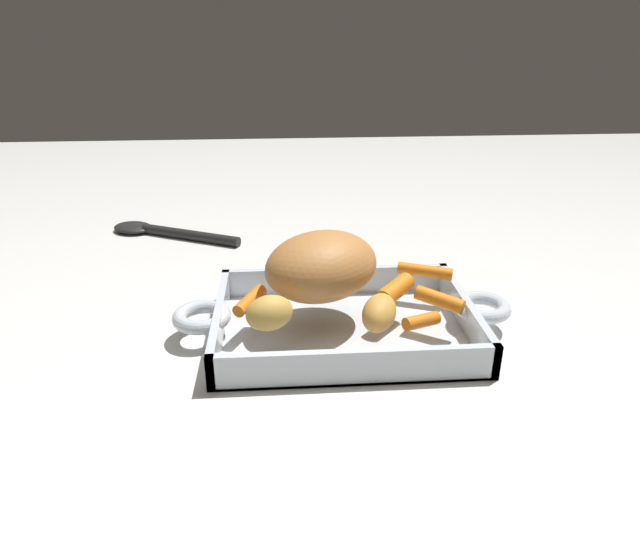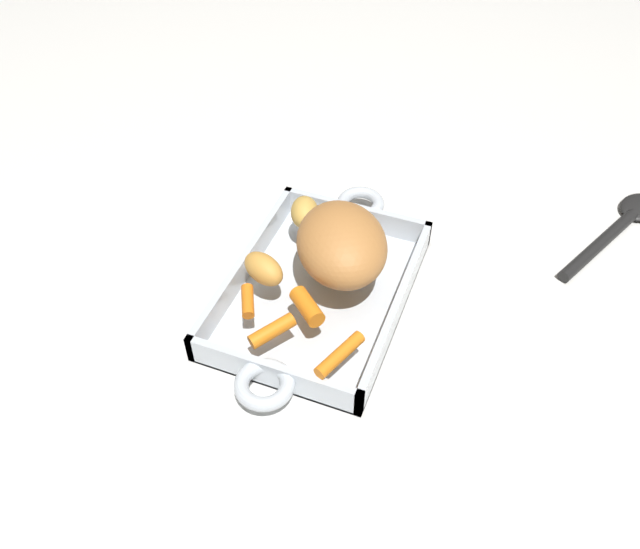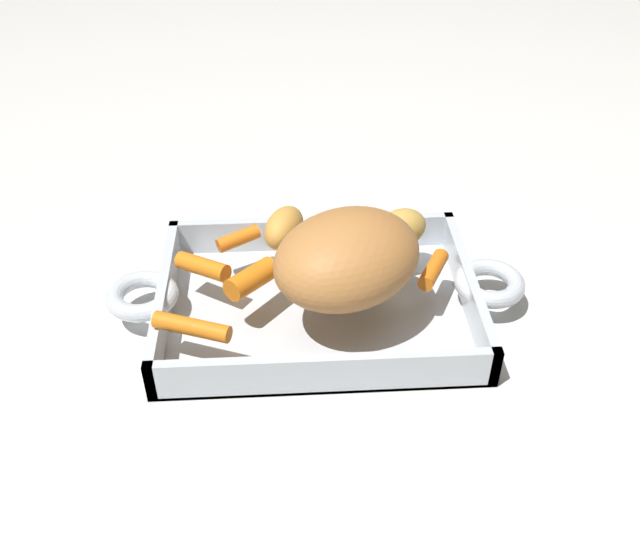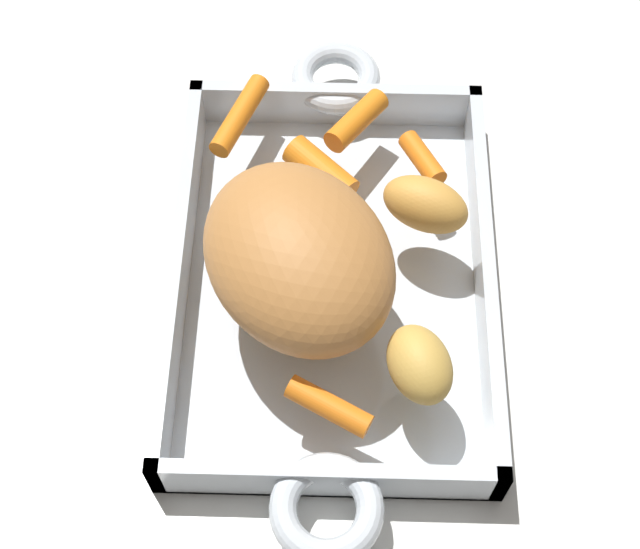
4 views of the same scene
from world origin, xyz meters
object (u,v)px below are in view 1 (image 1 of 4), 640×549
at_px(baby_carrot_northeast, 421,321).
at_px(baby_carrot_northwest, 250,302).
at_px(roasting_dish, 344,323).
at_px(potato_golden_small, 379,313).
at_px(baby_carrot_long, 425,271).
at_px(baby_carrot_center_right, 395,290).
at_px(potato_corner, 269,313).
at_px(pork_roast, 322,266).
at_px(baby_carrot_southeast, 439,300).
at_px(serving_spoon, 161,231).

height_order(baby_carrot_northeast, baby_carrot_northwest, same).
xyz_separation_m(roasting_dish, potato_golden_small, (-0.03, 0.06, 0.04)).
relative_size(baby_carrot_long, baby_carrot_northeast, 1.60).
bearing_deg(baby_carrot_center_right, potato_corner, 23.05).
xyz_separation_m(baby_carrot_center_right, baby_carrot_long, (-0.05, -0.06, -0.00)).
bearing_deg(baby_carrot_northeast, potato_corner, -2.71).
height_order(pork_roast, baby_carrot_southeast, pork_roast).
xyz_separation_m(potato_golden_small, serving_spoon, (0.30, -0.41, -0.05)).
height_order(baby_carrot_long, potato_golden_small, potato_golden_small).
distance_m(baby_carrot_southeast, baby_carrot_long, 0.08).
relative_size(baby_carrot_center_right, baby_carrot_southeast, 0.94).
distance_m(roasting_dish, baby_carrot_southeast, 0.11).
bearing_deg(potato_corner, pork_roast, -129.37).
height_order(roasting_dish, potato_corner, potato_corner).
height_order(pork_roast, baby_carrot_long, pork_roast).
xyz_separation_m(baby_carrot_northwest, serving_spoon, (0.16, -0.35, -0.04)).
xyz_separation_m(baby_carrot_long, potato_golden_small, (0.08, 0.13, 0.01)).
bearing_deg(potato_golden_small, baby_carrot_northwest, -22.11).
bearing_deg(baby_carrot_southeast, pork_roast, -15.05).
relative_size(roasting_dish, potato_corner, 7.72).
bearing_deg(potato_golden_small, roasting_dish, -63.81).
bearing_deg(roasting_dish, baby_carrot_center_right, -171.63).
distance_m(roasting_dish, serving_spoon, 0.44).
height_order(baby_carrot_center_right, baby_carrot_long, baby_carrot_center_right).
relative_size(pork_roast, baby_carrot_northeast, 3.22).
distance_m(baby_carrot_long, potato_golden_small, 0.15).
relative_size(baby_carrot_southeast, baby_carrot_long, 0.81).
distance_m(baby_carrot_long, baby_carrot_northwest, 0.23).
distance_m(baby_carrot_center_right, baby_carrot_long, 0.08).
distance_m(baby_carrot_northeast, serving_spoon, 0.54).
xyz_separation_m(baby_carrot_northeast, potato_corner, (0.16, -0.01, 0.01)).
relative_size(baby_carrot_northwest, serving_spoon, 0.23).
bearing_deg(pork_roast, baby_carrot_long, -160.74).
bearing_deg(baby_carrot_northwest, potato_golden_small, 157.89).
xyz_separation_m(baby_carrot_southeast, serving_spoon, (0.38, -0.36, -0.04)).
height_order(baby_carrot_southeast, serving_spoon, baby_carrot_southeast).
xyz_separation_m(baby_carrot_northwest, potato_golden_small, (-0.14, 0.06, 0.01)).
bearing_deg(potato_golden_small, baby_carrot_northeast, 179.38).
height_order(baby_carrot_long, baby_carrot_northeast, same).
distance_m(pork_roast, baby_carrot_northwest, 0.09).
distance_m(potato_corner, potato_golden_small, 0.11).
distance_m(baby_carrot_southeast, potato_golden_small, 0.09).
xyz_separation_m(baby_carrot_southeast, potato_corner, (0.19, 0.04, 0.01)).
xyz_separation_m(baby_carrot_center_right, baby_carrot_northeast, (-0.01, 0.07, -0.00)).
relative_size(baby_carrot_center_right, serving_spoon, 0.22).
xyz_separation_m(baby_carrot_long, baby_carrot_northwest, (0.22, 0.07, -0.00)).
height_order(pork_roast, potato_corner, pork_roast).
xyz_separation_m(baby_carrot_southeast, baby_carrot_northwest, (0.21, -0.01, -0.00)).
bearing_deg(roasting_dish, potato_golden_small, 116.19).
height_order(baby_carrot_northeast, potato_golden_small, potato_golden_small).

